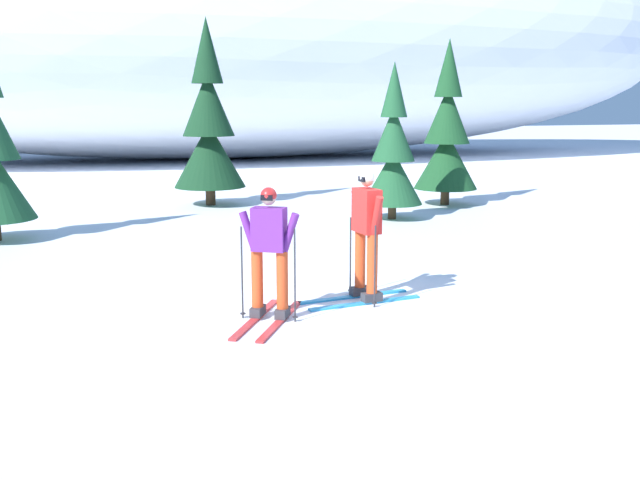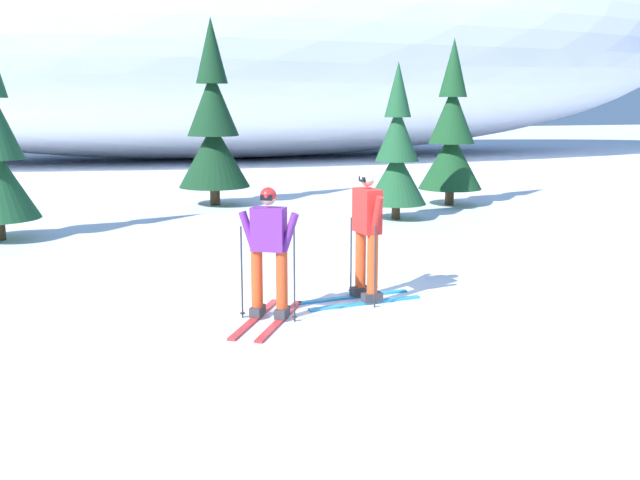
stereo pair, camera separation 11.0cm
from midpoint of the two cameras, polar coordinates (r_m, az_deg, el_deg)
name	(u,v)px [view 2 (the right image)]	position (r m, az deg, el deg)	size (l,w,h in m)	color
ground_plane	(387,307)	(10.03, 5.61, -5.25)	(120.00, 120.00, 0.00)	white
skier_red_jacket	(366,232)	(10.12, 3.96, 0.65)	(1.73, 0.84, 1.84)	#2893CC
skier_purple_jacket	(269,251)	(9.27, -3.69, -0.88)	(1.30, 1.73, 1.71)	red
pine_tree_center_left	(213,128)	(19.65, -8.20, 8.67)	(1.89, 1.89, 4.90)	#47301E
pine_tree_center_right	(397,155)	(17.20, 6.23, 6.67)	(1.41, 1.41, 3.65)	#47301E
pine_tree_far_right	(451,137)	(19.80, 10.41, 7.97)	(1.69, 1.69, 4.36)	#47301E
snow_ridge_background	(233,36)	(36.22, -6.75, 15.56)	(50.02, 17.16, 11.52)	white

